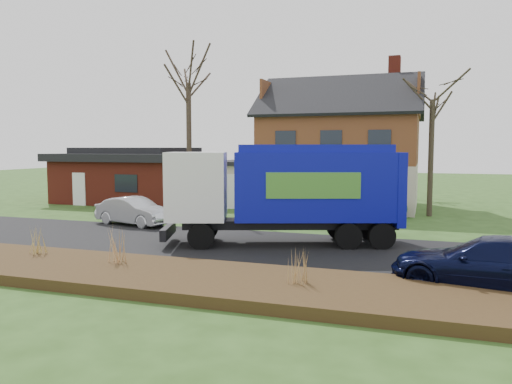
% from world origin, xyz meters
% --- Properties ---
extents(ground, '(120.00, 120.00, 0.00)m').
position_xyz_m(ground, '(0.00, 0.00, 0.00)').
color(ground, '#284416').
rests_on(ground, ground).
extents(road, '(80.00, 7.00, 0.02)m').
position_xyz_m(road, '(0.00, 0.00, 0.01)').
color(road, black).
rests_on(road, ground).
extents(mulch_verge, '(80.00, 3.50, 0.30)m').
position_xyz_m(mulch_verge, '(0.00, -5.30, 0.15)').
color(mulch_verge, '#301E10').
rests_on(mulch_verge, ground).
extents(main_house, '(12.95, 8.95, 9.26)m').
position_xyz_m(main_house, '(1.49, 13.91, 4.03)').
color(main_house, '#BEB299').
rests_on(main_house, ground).
extents(ranch_house, '(9.80, 8.20, 3.70)m').
position_xyz_m(ranch_house, '(-12.00, 13.00, 1.81)').
color(ranch_house, maroon).
rests_on(ranch_house, ground).
extents(garbage_truck, '(9.16, 5.14, 3.80)m').
position_xyz_m(garbage_truck, '(2.06, 1.05, 2.19)').
color(garbage_truck, black).
rests_on(garbage_truck, ground).
extents(silver_sedan, '(4.25, 2.33, 1.33)m').
position_xyz_m(silver_sedan, '(-6.18, 3.31, 0.66)').
color(silver_sedan, '#B4B7BC').
rests_on(silver_sedan, ground).
extents(navy_wagon, '(5.24, 2.91, 1.44)m').
position_xyz_m(navy_wagon, '(8.61, -3.40, 0.72)').
color(navy_wagon, black).
rests_on(navy_wagon, ground).
extents(tree_front_west, '(3.56, 3.56, 10.57)m').
position_xyz_m(tree_front_west, '(-6.75, 10.41, 8.71)').
color(tree_front_west, '#3C2E24').
rests_on(tree_front_west, ground).
extents(tree_front_east, '(3.21, 3.21, 8.92)m').
position_xyz_m(tree_front_east, '(7.23, 11.12, 7.25)').
color(tree_front_east, '#393022').
rests_on(tree_front_east, ground).
extents(tree_back, '(3.19, 3.19, 10.09)m').
position_xyz_m(tree_back, '(3.66, 22.80, 8.41)').
color(tree_back, '#463B2A').
rests_on(tree_back, ground).
extents(grass_clump_west, '(0.35, 0.29, 0.92)m').
position_xyz_m(grass_clump_west, '(-4.72, -4.58, 0.76)').
color(grass_clump_west, tan).
rests_on(grass_clump_west, mulch_verge).
extents(grass_clump_mid, '(0.37, 0.31, 1.04)m').
position_xyz_m(grass_clump_mid, '(-1.58, -4.80, 0.82)').
color(grass_clump_mid, '#B3834F').
rests_on(grass_clump_mid, mulch_verge).
extents(grass_clump_east, '(0.37, 0.30, 0.91)m').
position_xyz_m(grass_clump_east, '(4.03, -5.26, 0.76)').
color(grass_clump_east, '#A47C48').
rests_on(grass_clump_east, mulch_verge).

